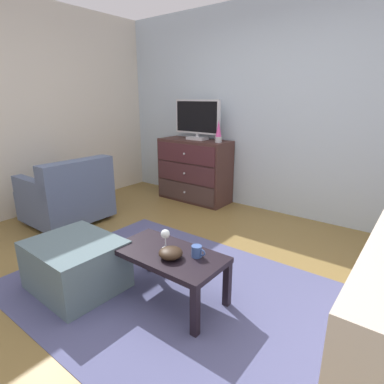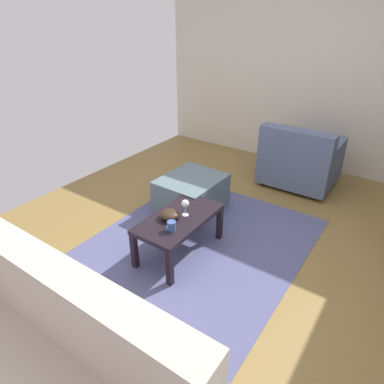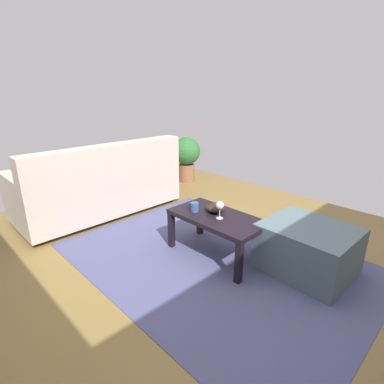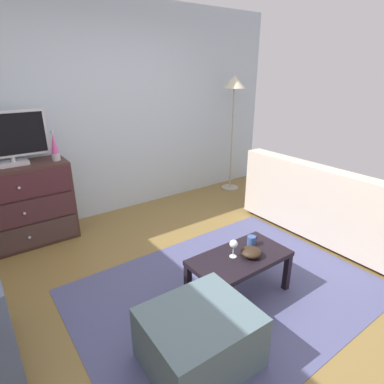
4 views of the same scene
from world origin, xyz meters
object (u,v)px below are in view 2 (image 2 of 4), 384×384
at_px(wine_glass, 185,204).
at_px(coffee_table, 179,222).
at_px(armchair, 299,161).
at_px(bowl_decorative, 169,215).
at_px(mug, 171,226).
at_px(ottoman, 191,194).
at_px(couch_large, 35,376).

bearing_deg(wine_glass, coffee_table, -30.53).
bearing_deg(armchair, bowl_decorative, -12.72).
xyz_separation_m(mug, bowl_decorative, (-0.14, -0.13, -0.00)).
relative_size(armchair, ottoman, 1.27).
relative_size(coffee_table, armchair, 0.97).
distance_m(mug, couch_large, 1.42).
bearing_deg(couch_large, ottoman, -165.37).
relative_size(bowl_decorative, couch_large, 0.09).
relative_size(wine_glass, ottoman, 0.22).
bearing_deg(bowl_decorative, armchair, 167.28).
xyz_separation_m(coffee_table, ottoman, (-0.69, -0.35, -0.13)).
height_order(coffee_table, wine_glass, wine_glass).
height_order(bowl_decorative, ottoman, bowl_decorative).
bearing_deg(couch_large, coffee_table, -171.00).
bearing_deg(mug, ottoman, -154.94).
bearing_deg(coffee_table, bowl_decorative, -36.30).
distance_m(wine_glass, armchair, 2.01).
xyz_separation_m(wine_glass, bowl_decorative, (0.12, -0.08, -0.08)).
height_order(wine_glass, ottoman, wine_glass).
bearing_deg(wine_glass, ottoman, -149.42).
distance_m(wine_glass, ottoman, 0.80).
xyz_separation_m(mug, armchair, (-2.23, 0.34, -0.10)).
relative_size(coffee_table, mug, 7.55).
distance_m(coffee_table, armchair, 2.06).
xyz_separation_m(wine_glass, mug, (0.26, 0.04, -0.07)).
relative_size(mug, armchair, 0.13).
bearing_deg(mug, couch_large, 7.31).
bearing_deg(wine_glass, couch_large, 7.67).
height_order(armchair, ottoman, armchair).
relative_size(coffee_table, wine_glass, 5.48).
xyz_separation_m(wine_glass, ottoman, (-0.64, -0.38, -0.31)).
xyz_separation_m(mug, couch_large, (1.41, 0.18, -0.10)).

